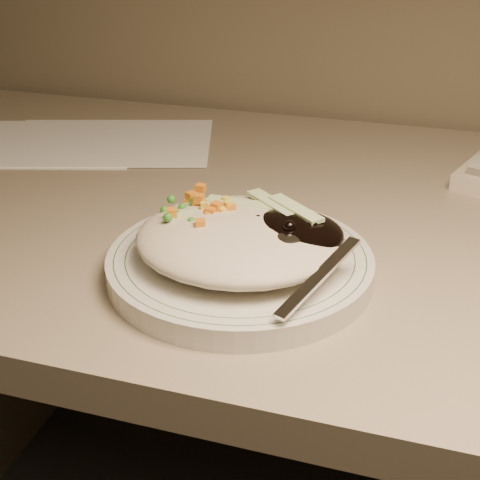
% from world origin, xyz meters
% --- Properties ---
extents(desk, '(1.40, 0.70, 0.74)m').
position_xyz_m(desk, '(0.00, 1.38, 0.54)').
color(desk, gray).
rests_on(desk, ground).
extents(plate, '(0.25, 0.25, 0.02)m').
position_xyz_m(plate, '(-0.06, 1.21, 0.75)').
color(plate, silver).
rests_on(plate, desk).
extents(plate_rim, '(0.24, 0.24, 0.00)m').
position_xyz_m(plate_rim, '(-0.06, 1.21, 0.76)').
color(plate_rim, '#144723').
rests_on(plate_rim, plate).
extents(meal, '(0.21, 0.19, 0.05)m').
position_xyz_m(meal, '(-0.05, 1.21, 0.78)').
color(meal, beige).
rests_on(meal, plate).
extents(papers, '(0.45, 0.32, 0.00)m').
position_xyz_m(papers, '(-0.41, 1.50, 0.74)').
color(papers, white).
rests_on(papers, desk).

